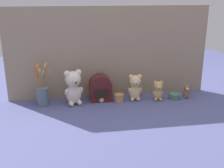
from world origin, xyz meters
TOP-DOWN VIEW (x-y plane):
  - ground_plane at (0.00, 0.00)m, footprint 4.00×4.00m
  - backdrop_wall at (0.00, 0.17)m, footprint 1.78×0.02m
  - teddy_bear_large at (-0.33, 0.01)m, footprint 0.17×0.15m
  - teddy_bear_medium at (0.20, 0.03)m, footprint 0.13×0.12m
  - teddy_bear_small at (0.40, -0.01)m, footprint 0.10×0.09m
  - teddy_bear_tiny at (0.67, -0.00)m, footprint 0.07×0.06m
  - flower_vase at (-0.58, 0.04)m, footprint 0.16×0.13m
  - vintage_radio at (-0.09, 0.06)m, footprint 0.19×0.13m
  - decorative_tin_tall at (0.56, -0.01)m, footprint 0.10×0.10m
  - decorative_tin_short at (0.06, 0.01)m, footprint 0.08×0.08m

SIDE VIEW (x-z plane):
  - ground_plane at x=0.00m, z-range 0.00..0.00m
  - decorative_tin_tall at x=0.56m, z-range 0.00..0.05m
  - decorative_tin_short at x=0.06m, z-range 0.00..0.07m
  - teddy_bear_tiny at x=0.67m, z-range 0.00..0.13m
  - teddy_bear_small at x=0.40m, z-range 0.00..0.18m
  - vintage_radio at x=-0.09m, z-range -0.01..0.22m
  - flower_vase at x=-0.58m, z-range -0.07..0.29m
  - teddy_bear_medium at x=0.20m, z-range 0.01..0.24m
  - teddy_bear_large at x=-0.33m, z-range 0.01..0.30m
  - backdrop_wall at x=0.00m, z-range 0.00..0.80m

